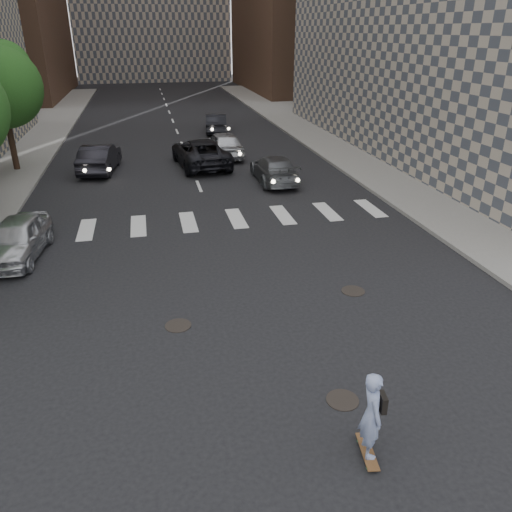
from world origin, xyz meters
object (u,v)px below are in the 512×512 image
at_px(traffic_car_c, 201,153).
at_px(traffic_car_e, 216,123).
at_px(tree_c, 1,83).
at_px(traffic_car_b, 274,169).
at_px(silver_sedan, 17,239).
at_px(traffic_car_d, 224,144).
at_px(skateboarder, 372,414).
at_px(traffic_car_a, 99,158).

bearing_deg(traffic_car_c, traffic_car_e, -109.37).
distance_m(tree_c, traffic_car_c, 10.81).
distance_m(traffic_car_b, traffic_car_e, 13.99).
bearing_deg(silver_sedan, traffic_car_d, 61.51).
height_order(skateboarder, traffic_car_e, skateboarder).
bearing_deg(traffic_car_e, tree_c, 42.83).
xyz_separation_m(tree_c, traffic_car_e, (12.36, 8.82, -3.94)).
distance_m(traffic_car_a, traffic_car_d, 7.47).
bearing_deg(traffic_car_c, skateboarder, 85.12).
height_order(traffic_car_a, traffic_car_c, traffic_car_c).
distance_m(skateboarder, silver_sedan, 13.51).
bearing_deg(silver_sedan, traffic_car_e, 71.39).
height_order(traffic_car_c, traffic_car_d, traffic_car_d).
relative_size(traffic_car_a, traffic_car_d, 1.00).
distance_m(traffic_car_b, traffic_car_d, 6.23).
distance_m(skateboarder, traffic_car_a, 22.84).
height_order(silver_sedan, traffic_car_b, silver_sedan).
bearing_deg(traffic_car_c, traffic_car_b, 123.39).
bearing_deg(traffic_car_b, traffic_car_d, -73.48).
bearing_deg(traffic_car_d, skateboarder, 83.70).
xyz_separation_m(skateboarder, traffic_car_c, (-0.52, 22.00, -0.18)).
bearing_deg(traffic_car_e, silver_sedan, 72.23).
xyz_separation_m(traffic_car_a, traffic_car_e, (7.88, 9.94, -0.05)).
bearing_deg(traffic_car_d, silver_sedan, 51.42).
xyz_separation_m(traffic_car_b, traffic_car_c, (-3.31, 4.00, 0.11)).
bearing_deg(tree_c, silver_sedan, -78.74).
distance_m(tree_c, traffic_car_d, 12.34).
relative_size(traffic_car_c, traffic_car_e, 1.31).
bearing_deg(silver_sedan, traffic_car_c, 62.38).
height_order(skateboarder, traffic_car_c, skateboarder).
bearing_deg(skateboarder, traffic_car_b, 89.87).
xyz_separation_m(skateboarder, traffic_car_e, (1.80, 31.95, -0.26)).
bearing_deg(traffic_car_e, traffic_car_c, 84.19).
relative_size(tree_c, silver_sedan, 1.64).
height_order(silver_sedan, traffic_car_d, traffic_car_d).
relative_size(silver_sedan, traffic_car_c, 0.72).
bearing_deg(traffic_car_b, silver_sedan, 34.47).
distance_m(skateboarder, traffic_car_d, 24.03).
height_order(traffic_car_b, traffic_car_c, traffic_car_c).
bearing_deg(traffic_car_c, tree_c, -12.70).
distance_m(silver_sedan, traffic_car_d, 16.10).
relative_size(tree_c, traffic_car_e, 1.55).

